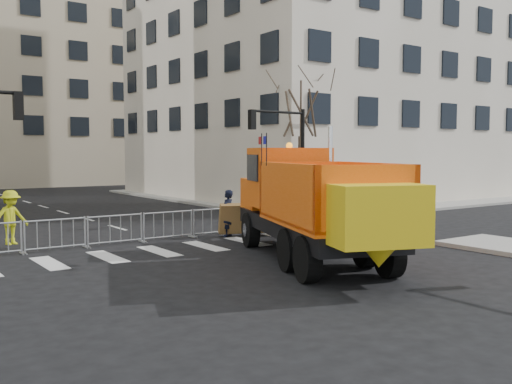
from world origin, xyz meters
TOP-DOWN VIEW (x-y plane):
  - ground at (0.00, 0.00)m, footprint 120.00×120.00m
  - sidewalk_back at (0.00, 8.50)m, footprint 64.00×5.00m
  - traffic_light_right at (8.50, 9.50)m, footprint 0.18×0.18m
  - crowd_barriers at (-0.75, 7.60)m, footprint 12.60×0.60m
  - street_tree at (9.20, 10.50)m, footprint 3.00×3.00m
  - plow_truck at (1.93, 1.13)m, footprint 6.39×11.09m
  - cop_a at (2.58, 7.00)m, footprint 0.80×0.72m
  - cop_b at (5.09, 7.00)m, footprint 1.19×1.11m
  - cop_c at (4.74, 5.90)m, footprint 1.07×0.83m
  - worker at (-5.04, 8.84)m, footprint 1.37×1.05m
  - newspaper_box at (5.63, 8.99)m, footprint 0.58×0.55m

SIDE VIEW (x-z plane):
  - ground at x=0.00m, z-range 0.00..0.00m
  - sidewalk_back at x=0.00m, z-range 0.00..0.15m
  - crowd_barriers at x=-0.75m, z-range 0.00..1.10m
  - newspaper_box at x=5.63m, z-range 0.15..1.25m
  - cop_c at x=4.74m, z-range 0.00..1.69m
  - cop_a at x=2.58m, z-range 0.00..1.85m
  - cop_b at x=5.09m, z-range 0.00..1.95m
  - worker at x=-5.04m, z-range 0.15..2.02m
  - plow_truck at x=1.93m, z-range -0.23..3.94m
  - traffic_light_right at x=8.50m, z-range 0.00..5.40m
  - street_tree at x=9.20m, z-range 0.00..7.50m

